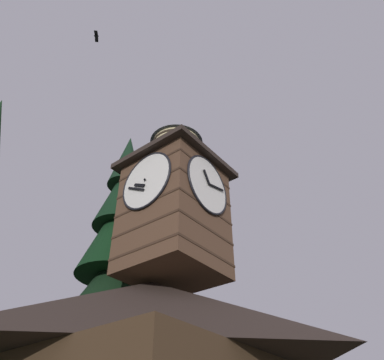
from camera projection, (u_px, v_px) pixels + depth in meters
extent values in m
pyramid|color=#2D231E|center=(148.00, 326.00, 14.46)|extent=(10.63, 10.76, 3.41)
cube|color=brown|center=(174.00, 221.00, 16.72)|extent=(3.56, 3.56, 5.17)
cube|color=#3C291C|center=(173.00, 264.00, 15.55)|extent=(3.60, 3.60, 0.10)
cube|color=#3C291C|center=(173.00, 242.00, 16.13)|extent=(3.60, 3.60, 0.10)
cube|color=#3C291C|center=(174.00, 221.00, 16.70)|extent=(3.60, 3.60, 0.10)
cube|color=#3C291C|center=(175.00, 202.00, 17.27)|extent=(3.60, 3.60, 0.10)
cube|color=#3C291C|center=(175.00, 185.00, 17.85)|extent=(3.60, 3.60, 0.10)
cylinder|color=white|center=(207.00, 185.00, 16.46)|extent=(2.63, 0.10, 2.63)
torus|color=black|center=(208.00, 185.00, 16.45)|extent=(2.73, 0.10, 2.73)
cube|color=black|center=(207.00, 177.00, 16.46)|extent=(0.45, 0.04, 0.62)
cube|color=black|center=(216.00, 187.00, 16.82)|extent=(1.07, 0.04, 0.32)
sphere|color=black|center=(209.00, 184.00, 16.41)|extent=(0.10, 0.10, 0.10)
cylinder|color=white|center=(147.00, 181.00, 16.22)|extent=(0.10, 2.63, 2.63)
torus|color=black|center=(146.00, 180.00, 16.20)|extent=(0.10, 2.73, 2.73)
cube|color=black|center=(139.00, 185.00, 16.21)|extent=(0.04, 0.64, 0.40)
cube|color=black|center=(136.00, 189.00, 16.24)|extent=(0.04, 0.99, 0.58)
sphere|color=black|center=(145.00, 180.00, 16.15)|extent=(0.10, 0.10, 0.10)
cube|color=#2D231E|center=(176.00, 171.00, 18.32)|extent=(4.26, 4.26, 0.25)
cylinder|color=#D1BC84|center=(176.00, 155.00, 18.88)|extent=(2.31, 2.31, 1.63)
cylinder|color=#2D2319|center=(176.00, 165.00, 18.52)|extent=(2.37, 2.37, 0.10)
cylinder|color=#2D2319|center=(176.00, 159.00, 18.76)|extent=(2.37, 2.37, 0.10)
cylinder|color=#2D2319|center=(176.00, 152.00, 19.00)|extent=(2.37, 2.37, 0.10)
cylinder|color=#2D2319|center=(176.00, 146.00, 19.24)|extent=(2.37, 2.37, 0.10)
cone|color=#384251|center=(177.00, 135.00, 19.66)|extent=(2.61, 2.61, 1.02)
sphere|color=#384251|center=(177.00, 127.00, 20.02)|extent=(0.16, 0.16, 0.16)
cone|color=black|center=(104.00, 346.00, 17.00)|extent=(5.54, 5.54, 4.46)
cone|color=black|center=(112.00, 290.00, 18.48)|extent=(4.65, 4.65, 4.07)
cone|color=black|center=(119.00, 233.00, 20.31)|extent=(3.76, 3.76, 4.85)
cone|color=black|center=(123.00, 195.00, 21.71)|extent=(2.87, 2.87, 4.17)
cone|color=black|center=(128.00, 161.00, 23.17)|extent=(1.98, 1.98, 3.68)
ellipsoid|color=black|center=(96.00, 36.00, 18.71)|extent=(0.25, 0.25, 0.13)
cube|color=black|center=(97.00, 39.00, 18.83)|extent=(0.33, 0.33, 0.11)
cube|color=black|center=(96.00, 33.00, 18.58)|extent=(0.33, 0.33, 0.11)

